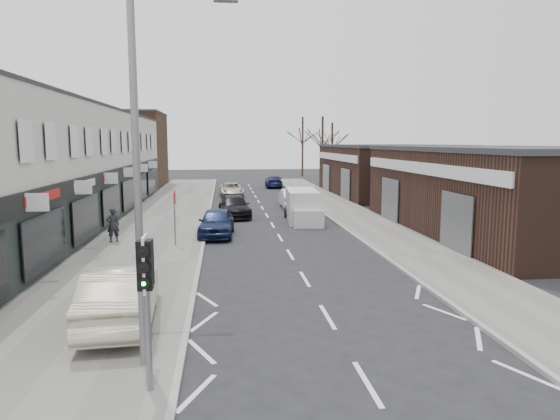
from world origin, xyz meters
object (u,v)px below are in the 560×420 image
object	(u,v)px
parked_car_left_a	(216,222)
pedestrian	(113,225)
parked_car_left_b	(234,207)
street_lamp	(145,159)
warning_sign	(175,202)
traffic_light	(146,277)
parked_car_right_a	(291,198)
parked_car_right_c	(274,182)
sedan_on_pavement	(121,294)
parked_car_left_c	(231,190)
white_van	(302,207)
parked_car_right_b	(292,195)

from	to	relation	value
parked_car_left_a	pedestrian	bearing A→B (deg)	-158.07
pedestrian	parked_car_left_b	xyz separation A→B (m)	(6.08, 8.41, -0.27)
street_lamp	warning_sign	distance (m)	13.04
traffic_light	street_lamp	xyz separation A→B (m)	(-0.13, 1.22, 2.20)
traffic_light	parked_car_left_a	world-z (taller)	traffic_light
parked_car_right_a	street_lamp	bearing A→B (deg)	76.41
street_lamp	parked_car_left_a	distance (m)	16.16
street_lamp	warning_sign	world-z (taller)	street_lamp
warning_sign	pedestrian	size ratio (longest dim) A/B	1.61
street_lamp	parked_car_right_c	distance (m)	44.45
traffic_light	pedestrian	size ratio (longest dim) A/B	1.85
sedan_on_pavement	parked_car_left_c	size ratio (longest dim) A/B	1.07
pedestrian	parked_car_right_a	size ratio (longest dim) A/B	0.38
sedan_on_pavement	pedestrian	size ratio (longest dim) A/B	2.89
white_van	pedestrian	world-z (taller)	white_van
parked_car_left_a	parked_car_right_c	distance (m)	28.68
warning_sign	parked_car_left_a	distance (m)	3.69
white_van	traffic_light	bearing A→B (deg)	-102.80
sedan_on_pavement	parked_car_left_b	xyz separation A→B (m)	(3.49, 19.75, -0.23)
parked_car_right_b	pedestrian	bearing A→B (deg)	51.84
white_van	parked_car_left_a	size ratio (longest dim) A/B	1.20
warning_sign	parked_car_right_b	distance (m)	18.66
street_lamp	parked_car_left_c	bearing A→B (deg)	86.20
parked_car_left_a	parked_car_left_b	distance (m)	6.86
parked_car_left_c	parked_car_left_a	bearing A→B (deg)	-96.55
parked_car_right_a	parked_car_right_b	world-z (taller)	parked_car_right_a
white_van	parked_car_right_a	xyz separation A→B (m)	(0.20, 6.55, -0.21)
warning_sign	sedan_on_pavement	xyz separation A→B (m)	(-0.53, -10.14, -1.28)
parked_car_left_c	white_van	bearing A→B (deg)	-77.71
sedan_on_pavement	parked_car_right_c	xyz separation A→B (m)	(8.27, 41.04, -0.27)
parked_car_right_b	parked_car_right_c	world-z (taller)	parked_car_right_b
pedestrian	parked_car_left_a	distance (m)	5.25
parked_car_right_c	pedestrian	bearing A→B (deg)	72.48
street_lamp	parked_car_right_c	bearing A→B (deg)	80.77
traffic_light	warning_sign	bearing A→B (deg)	93.10
pedestrian	street_lamp	bearing A→B (deg)	81.96
traffic_light	warning_sign	xyz separation A→B (m)	(-0.76, 14.02, -0.21)
pedestrian	parked_car_right_c	xyz separation A→B (m)	(10.86, 29.70, -0.31)
pedestrian	parked_car_left_a	world-z (taller)	pedestrian
parked_car_left_b	parked_car_left_c	world-z (taller)	parked_car_left_b
warning_sign	parked_car_left_a	world-z (taller)	warning_sign
parked_car_right_b	parked_car_left_a	bearing A→B (deg)	63.73
traffic_light	parked_car_right_b	world-z (taller)	traffic_light
sedan_on_pavement	parked_car_right_b	xyz separation A→B (m)	(8.36, 27.00, -0.25)
parked_car_left_a	warning_sign	bearing A→B (deg)	-119.48
white_van	parked_car_right_c	world-z (taller)	white_van
sedan_on_pavement	parked_car_right_c	world-z (taller)	sedan_on_pavement
sedan_on_pavement	parked_car_left_a	world-z (taller)	sedan_on_pavement
traffic_light	sedan_on_pavement	size ratio (longest dim) A/B	0.64
traffic_light	white_van	bearing A→B (deg)	73.21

